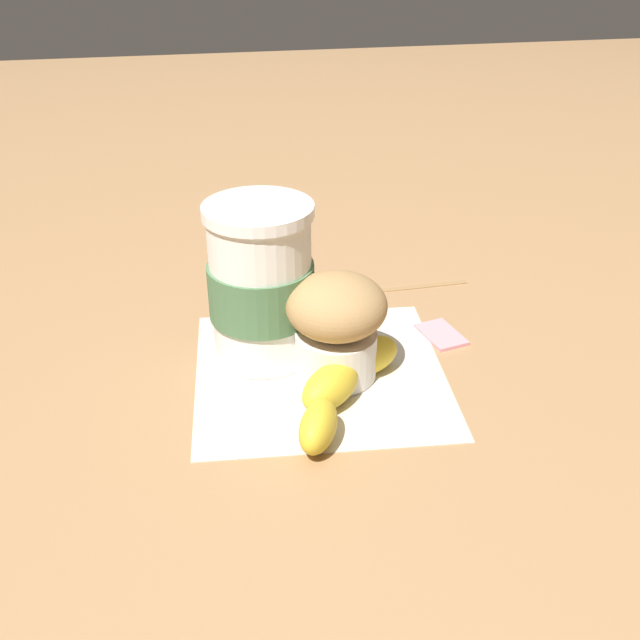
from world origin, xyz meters
The scene contains 7 objects.
ground_plane centered at (0.00, 0.00, 0.00)m, with size 3.00×3.00×0.00m, color #A87C51.
paper_napkin centered at (0.00, 0.00, 0.00)m, with size 0.22×0.22×0.00m, color beige.
coffee_cup centered at (-0.04, 0.04, 0.07)m, with size 0.09×0.09×0.14m.
muffin centered at (0.01, -0.01, 0.05)m, with size 0.09×0.09×0.09m.
banana centered at (0.01, -0.05, 0.02)m, with size 0.12×0.14×0.03m.
sugar_packet centered at (0.13, 0.04, 0.00)m, with size 0.05×0.03×0.01m, color pink.
wooden_stirrer centered at (0.13, 0.14, 0.00)m, with size 0.11×0.01×0.00m, color #9E7547.
Camera 1 is at (-0.10, -0.54, 0.37)m, focal length 42.00 mm.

